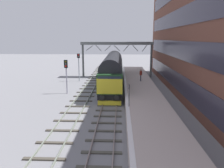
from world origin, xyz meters
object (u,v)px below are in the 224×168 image
Objects in this scene: waiting_passenger at (141,74)px; diesel_locomotive at (113,70)px; platform_number_sign at (129,92)px; signal_post_mid at (66,72)px; signal_post_far at (79,64)px.

diesel_locomotive is at bearing 79.79° from waiting_passenger.
platform_number_sign is (1.86, -12.18, -0.17)m from diesel_locomotive.
signal_post_mid reaches higher than platform_number_sign.
platform_number_sign is (7.47, -7.96, -0.44)m from signal_post_mid.
signal_post_mid is at bearing 133.18° from platform_number_sign.
signal_post_mid is at bearing -143.03° from diesel_locomotive.
diesel_locomotive is 4.04m from waiting_passenger.
waiting_passenger is (9.52, -4.67, -0.79)m from signal_post_far.
diesel_locomotive reaches higher than waiting_passenger.
platform_number_sign is at bearing -64.96° from signal_post_far.
signal_post_mid reaches higher than waiting_passenger.
signal_post_far is at bearing 66.15° from waiting_passenger.
waiting_passenger is (3.91, -0.87, -0.49)m from diesel_locomotive.
platform_number_sign is at bearing -81.32° from diesel_locomotive.
signal_post_far is at bearing 145.85° from diesel_locomotive.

